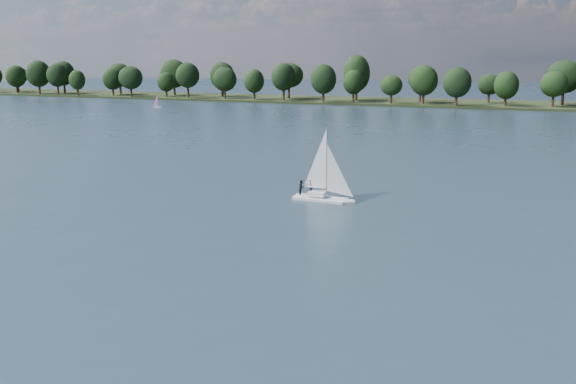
{
  "coord_description": "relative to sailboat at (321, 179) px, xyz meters",
  "views": [
    {
      "loc": [
        17.13,
        -20.4,
        15.73
      ],
      "look_at": [
        -7.78,
        38.08,
        2.5
      ],
      "focal_mm": 40.0,
      "sensor_mm": 36.0,
      "label": 1
    }
  ],
  "objects": [
    {
      "name": "dinghy_pink",
      "position": [
        -99.51,
        113.55,
        -1.4
      ],
      "size": [
        2.86,
        1.34,
        4.43
      ],
      "rotation": [
        0.0,
        0.0,
        0.09
      ],
      "color": "silver",
      "rests_on": "ground"
    },
    {
      "name": "ground",
      "position": [
        7.23,
        53.85,
        -2.45
      ],
      "size": [
        700.0,
        700.0,
        0.0
      ],
      "primitive_type": "plane",
      "color": "#233342",
      "rests_on": "ground"
    },
    {
      "name": "treeline",
      "position": [
        -11.78,
        162.17,
        5.67
      ],
      "size": [
        562.41,
        73.64,
        18.11
      ],
      "color": "black",
      "rests_on": "ground"
    },
    {
      "name": "sailboat",
      "position": [
        0.0,
        0.0,
        0.0
      ],
      "size": [
        6.72,
        2.11,
        8.76
      ],
      "rotation": [
        0.0,
        0.0,
        -0.04
      ],
      "color": "white",
      "rests_on": "ground"
    },
    {
      "name": "far_shore",
      "position": [
        7.23,
        165.85,
        -2.45
      ],
      "size": [
        660.0,
        40.0,
        1.5
      ],
      "primitive_type": "cube",
      "color": "black",
      "rests_on": "ground"
    },
    {
      "name": "pontoon",
      "position": [
        -162.01,
        148.49,
        -2.45
      ],
      "size": [
        4.0,
        2.01,
        0.5
      ],
      "primitive_type": "cube",
      "rotation": [
        0.0,
        0.0,
        -0.0
      ],
      "color": "#5C5F62",
      "rests_on": "ground"
    }
  ]
}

